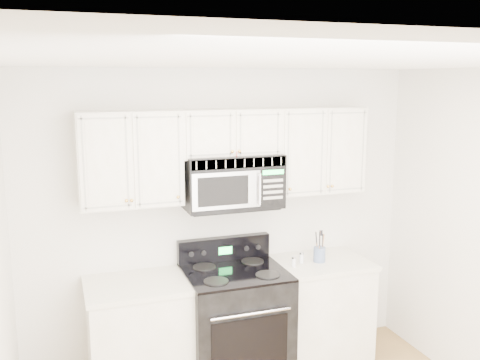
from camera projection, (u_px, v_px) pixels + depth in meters
name	position (u px, v px, depth m)	size (l,w,h in m)	color
room	(313.00, 291.00, 3.10)	(3.51, 3.51, 2.61)	olive
base_cabinet_left	(141.00, 340.00, 4.33)	(0.86, 0.65, 0.92)	white
base_cabinet_right	(318.00, 312.00, 4.85)	(0.86, 0.65, 0.92)	white
range	(235.00, 321.00, 4.54)	(0.83, 0.76, 1.14)	black
upper_cabinets	(229.00, 149.00, 4.45)	(2.44, 0.37, 0.75)	white
microwave	(232.00, 181.00, 4.46)	(0.81, 0.46, 0.45)	black
utensil_crock	(319.00, 253.00, 4.72)	(0.11, 0.11, 0.28)	slate
shaker_salt	(294.00, 262.00, 4.59)	(0.04, 0.04, 0.09)	silver
shaker_pepper	(301.00, 258.00, 4.68)	(0.04, 0.04, 0.10)	silver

